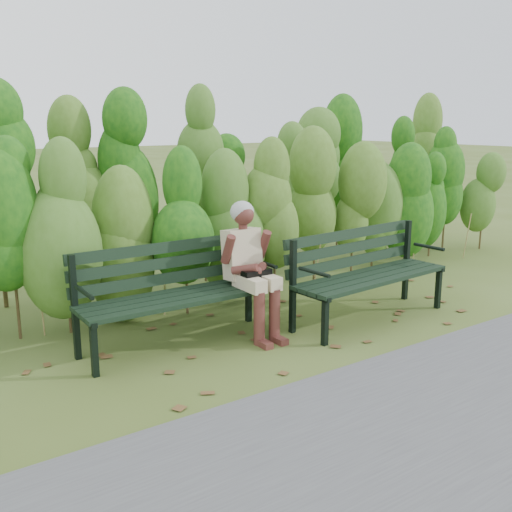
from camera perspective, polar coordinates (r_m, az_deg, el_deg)
ground at (r=5.95m, az=1.96°, el=-7.68°), size 80.00×80.00×0.00m
footpath at (r=4.55m, az=19.54°, el=-15.22°), size 60.00×2.50×0.01m
hedge_band at (r=7.19m, az=-6.99°, el=6.17°), size 11.04×1.67×2.42m
leaf_litter at (r=5.65m, az=-2.74°, el=-8.80°), size 5.85×2.23×0.01m
bench_left at (r=5.68m, az=-7.74°, el=-2.83°), size 1.92×0.66×0.95m
bench_right at (r=6.45m, az=10.23°, el=-1.05°), size 1.93×0.75×0.95m
seated_woman at (r=5.81m, az=-0.62°, el=-0.40°), size 0.51×0.74×1.32m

